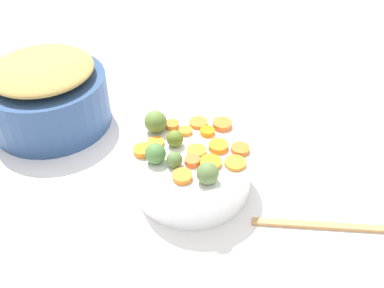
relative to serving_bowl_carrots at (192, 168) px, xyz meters
The scene contains 24 objects.
tabletop 0.06m from the serving_bowl_carrots, ahead, with size 2.40×2.40×0.02m, color white.
serving_bowl_carrots is the anchor object (origin of this frame).
metal_pot 0.39m from the serving_bowl_carrots, 37.25° to the right, with size 0.27×0.27×0.12m, color navy.
stuffing_mound 0.40m from the serving_bowl_carrots, 37.25° to the right, with size 0.23×0.23×0.04m, color tan.
carrot_slice_0 0.07m from the serving_bowl_carrots, behind, with size 0.04×0.04×0.01m, color orange.
carrot_slice_1 0.10m from the serving_bowl_carrots, 75.98° to the left, with size 0.03×0.03×0.01m, color orange.
carrot_slice_2 0.09m from the serving_bowl_carrots, 14.21° to the right, with size 0.03×0.03×0.01m, color orange.
carrot_slice_3 0.05m from the serving_bowl_carrots, 124.63° to the left, with size 0.04×0.04×0.01m, color orange.
carrot_slice_4 0.08m from the serving_bowl_carrots, 127.93° to the right, with size 0.03×0.03×0.01m, color orange.
carrot_slice_5 0.09m from the serving_bowl_carrots, 103.77° to the right, with size 0.04×0.04×0.01m, color orange.
carrot_slice_6 0.11m from the serving_bowl_carrots, ahead, with size 0.03×0.03×0.01m, color orange.
carrot_slice_7 0.10m from the serving_bowl_carrots, 135.86° to the right, with size 0.04×0.04×0.01m, color orange.
carrot_slice_8 0.10m from the serving_bowl_carrots, 145.67° to the left, with size 0.04×0.04×0.01m, color orange.
carrot_slice_9 0.09m from the serving_bowl_carrots, 62.99° to the right, with size 0.03×0.03×0.01m, color orange.
carrot_slice_10 0.07m from the serving_bowl_carrots, 86.30° to the left, with size 0.03×0.03×0.01m, color orange.
carrot_slice_11 0.08m from the serving_bowl_carrots, 121.98° to the left, with size 0.04×0.04×0.01m, color orange.
carrot_slice_12 0.07m from the serving_bowl_carrots, 79.09° to the right, with size 0.03×0.03×0.01m, color orange.
carrot_slice_13 0.10m from the serving_bowl_carrots, behind, with size 0.03×0.03×0.01m, color orange.
brussels_sprout_0 0.11m from the serving_bowl_carrots, 41.00° to the right, with size 0.04×0.04×0.04m, color olive.
brussels_sprout_1 0.11m from the serving_bowl_carrots, 102.62° to the left, with size 0.04×0.04×0.04m, color #58743D.
brussels_sprout_2 0.07m from the serving_bowl_carrots, 19.67° to the right, with size 0.03×0.03×0.03m, color olive.
brussels_sprout_3 0.09m from the serving_bowl_carrots, 53.81° to the left, with size 0.03×0.03×0.03m, color #547239.
brussels_sprout_4 0.10m from the serving_bowl_carrots, 25.78° to the left, with size 0.04×0.04×0.04m, color #4C7B3A.
wooden_spoon 0.35m from the serving_bowl_carrots, 157.54° to the left, with size 0.32×0.08×0.01m.
Camera 1 is at (0.02, 0.61, 0.63)m, focal length 40.51 mm.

